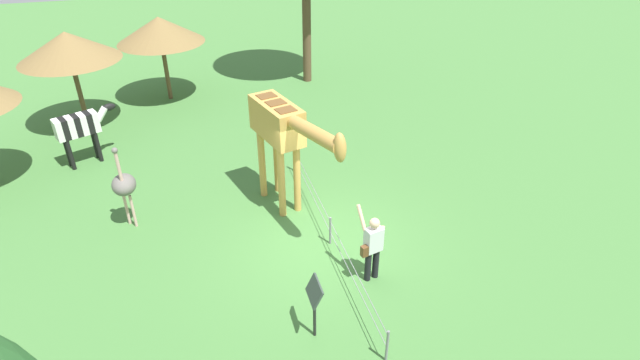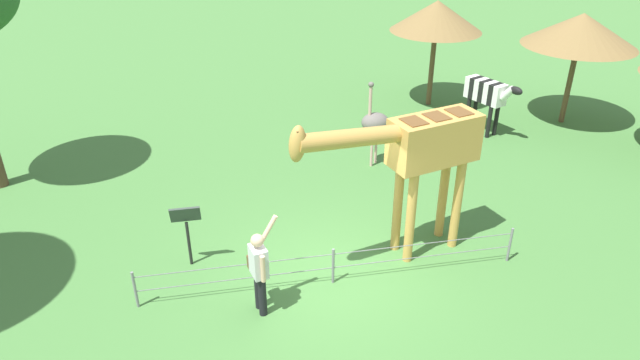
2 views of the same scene
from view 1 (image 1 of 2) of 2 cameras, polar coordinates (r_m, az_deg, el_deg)
The scene contains 9 objects.
ground_plane at distance 12.12m, azimuth 0.50°, elevation -7.23°, with size 60.00×60.00×0.00m, color #427538.
giraffe at distance 12.25m, azimuth -4.18°, elevation 5.54°, with size 3.78×1.49×3.22m.
visitor at distance 10.71m, azimuth 5.93°, elevation -7.29°, with size 0.57×0.57×1.77m.
zebra at distance 16.43m, azimuth -25.38°, elevation 5.35°, with size 1.01×1.77×1.66m.
ostrich at distance 12.94m, azimuth -21.18°, elevation -0.52°, with size 0.70×0.56×2.25m.
shade_hut_far at distance 19.98m, azimuth -17.57°, elevation 15.79°, with size 3.15×3.15×3.11m.
shade_hut_aside at distance 18.50m, azimuth -26.51°, elevation 13.29°, with size 3.18×3.18×3.26m.
info_sign at distance 9.44m, azimuth -0.63°, elevation -13.18°, with size 0.56×0.21×1.32m.
wire_fence at distance 11.90m, azimuth 1.16°, elevation -5.60°, with size 7.05×0.05×0.75m.
Camera 1 is at (9.07, -2.67, 7.59)m, focal length 28.47 mm.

